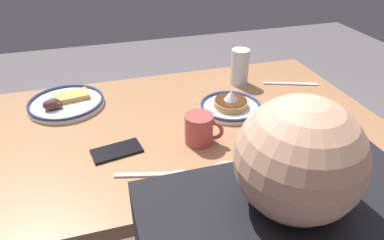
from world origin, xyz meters
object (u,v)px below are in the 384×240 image
(coffee_mug, at_px, (200,129))
(tea_spoon, at_px, (161,174))
(plate_near_main, at_px, (230,105))
(drinking_glass, at_px, (240,69))
(fork_near, at_px, (238,176))
(plate_center_pancakes, at_px, (65,103))
(cell_phone, at_px, (117,151))
(butter_knife, at_px, (290,84))

(coffee_mug, relative_size, tea_spoon, 0.59)
(plate_near_main, height_order, tea_spoon, plate_near_main)
(plate_near_main, xyz_separation_m, tea_spoon, (0.31, 0.28, -0.01))
(tea_spoon, bearing_deg, plate_near_main, -138.59)
(plate_near_main, height_order, drinking_glass, drinking_glass)
(fork_near, height_order, tea_spoon, tea_spoon)
(drinking_glass, bearing_deg, plate_center_pancakes, -0.16)
(drinking_glass, relative_size, fork_near, 0.76)
(drinking_glass, xyz_separation_m, cell_phone, (0.53, 0.33, -0.06))
(cell_phone, bearing_deg, coffee_mug, 165.29)
(cell_phone, bearing_deg, drinking_glass, -158.25)
(coffee_mug, bearing_deg, cell_phone, -4.49)
(coffee_mug, bearing_deg, plate_near_main, -136.42)
(coffee_mug, xyz_separation_m, fork_near, (-0.05, 0.18, -0.05))
(cell_phone, bearing_deg, plate_near_main, -172.00)
(tea_spoon, bearing_deg, cell_phone, -53.77)
(plate_center_pancakes, bearing_deg, fork_near, 129.94)
(tea_spoon, bearing_deg, plate_center_pancakes, -62.15)
(cell_phone, distance_m, butter_knife, 0.77)
(drinking_glass, distance_m, tea_spoon, 0.64)
(drinking_glass, height_order, tea_spoon, drinking_glass)
(plate_near_main, distance_m, butter_knife, 0.34)
(plate_near_main, distance_m, fork_near, 0.36)
(cell_phone, height_order, fork_near, cell_phone)
(plate_center_pancakes, bearing_deg, drinking_glass, 179.84)
(drinking_glass, bearing_deg, butter_knife, 160.85)
(coffee_mug, relative_size, cell_phone, 0.78)
(coffee_mug, height_order, tea_spoon, coffee_mug)
(butter_knife, relative_size, tea_spoon, 1.13)
(fork_near, distance_m, butter_knife, 0.63)
(fork_near, relative_size, butter_knife, 0.89)
(plate_near_main, distance_m, drinking_glass, 0.23)
(butter_knife, xyz_separation_m, tea_spoon, (0.62, 0.40, 0.00))
(fork_near, bearing_deg, plate_near_main, -108.46)
(coffee_mug, bearing_deg, plate_center_pancakes, -41.51)
(plate_center_pancakes, distance_m, fork_near, 0.70)
(plate_center_pancakes, relative_size, butter_knife, 1.26)
(coffee_mug, distance_m, butter_knife, 0.55)
(plate_center_pancakes, bearing_deg, tea_spoon, 117.85)
(drinking_glass, bearing_deg, coffee_mug, 51.47)
(cell_phone, height_order, butter_knife, cell_phone)
(plate_near_main, xyz_separation_m, fork_near, (0.11, 0.34, -0.02))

